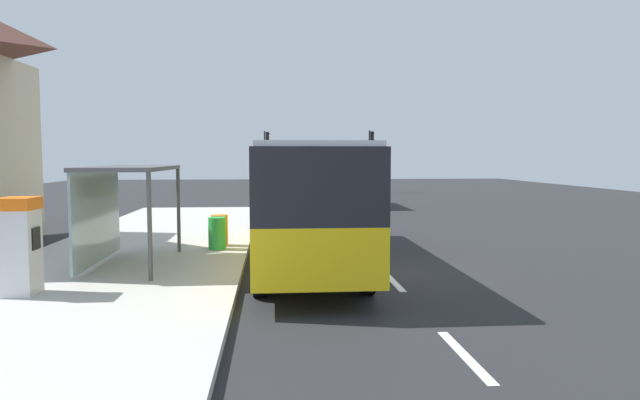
# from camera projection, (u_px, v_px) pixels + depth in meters

# --- Properties ---
(ground_plane) EXTENTS (56.00, 92.00, 0.04)m
(ground_plane) POSITION_uv_depth(u_px,v_px,m) (324.00, 216.00, 28.07)
(ground_plane) COLOR #262628
(sidewalk_platform) EXTENTS (6.20, 30.00, 0.18)m
(sidewalk_platform) POSITION_uv_depth(u_px,v_px,m) (134.00, 259.00, 15.60)
(sidewalk_platform) COLOR beige
(sidewalk_platform) RESTS_ON ground
(lane_stripe_seg_0) EXTENTS (0.16, 2.20, 0.01)m
(lane_stripe_seg_0) POSITION_uv_depth(u_px,v_px,m) (465.00, 356.00, 8.22)
(lane_stripe_seg_0) COLOR silver
(lane_stripe_seg_0) RESTS_ON ground
(lane_stripe_seg_1) EXTENTS (0.16, 2.20, 0.01)m
(lane_stripe_seg_1) POSITION_uv_depth(u_px,v_px,m) (393.00, 281.00, 13.18)
(lane_stripe_seg_1) COLOR silver
(lane_stripe_seg_1) RESTS_ON ground
(lane_stripe_seg_2) EXTENTS (0.16, 2.20, 0.01)m
(lane_stripe_seg_2) POSITION_uv_depth(u_px,v_px,m) (360.00, 247.00, 18.15)
(lane_stripe_seg_2) COLOR silver
(lane_stripe_seg_2) RESTS_ON ground
(lane_stripe_seg_3) EXTENTS (0.16, 2.20, 0.01)m
(lane_stripe_seg_3) POSITION_uv_depth(u_px,v_px,m) (341.00, 228.00, 23.12)
(lane_stripe_seg_3) COLOR silver
(lane_stripe_seg_3) RESTS_ON ground
(lane_stripe_seg_4) EXTENTS (0.16, 2.20, 0.01)m
(lane_stripe_seg_4) POSITION_uv_depth(u_px,v_px,m) (329.00, 215.00, 28.09)
(lane_stripe_seg_4) COLOR silver
(lane_stripe_seg_4) RESTS_ON ground
(lane_stripe_seg_5) EXTENTS (0.16, 2.20, 0.01)m
(lane_stripe_seg_5) POSITION_uv_depth(u_px,v_px,m) (321.00, 206.00, 33.06)
(lane_stripe_seg_5) COLOR silver
(lane_stripe_seg_5) RESTS_ON ground
(lane_stripe_seg_6) EXTENTS (0.16, 2.20, 0.01)m
(lane_stripe_seg_6) POSITION_uv_depth(u_px,v_px,m) (314.00, 200.00, 38.02)
(lane_stripe_seg_6) COLOR silver
(lane_stripe_seg_6) RESTS_ON ground
(lane_stripe_seg_7) EXTENTS (0.16, 2.20, 0.01)m
(lane_stripe_seg_7) POSITION_uv_depth(u_px,v_px,m) (310.00, 195.00, 42.99)
(lane_stripe_seg_7) COLOR silver
(lane_stripe_seg_7) RESTS_ON ground
(bus) EXTENTS (2.56, 11.01, 3.21)m
(bus) POSITION_uv_depth(u_px,v_px,m) (303.00, 196.00, 15.40)
(bus) COLOR yellow
(bus) RESTS_ON ground
(white_van) EXTENTS (2.06, 5.22, 2.30)m
(white_van) POSITION_uv_depth(u_px,v_px,m) (354.00, 184.00, 33.07)
(white_van) COLOR silver
(white_van) RESTS_ON ground
(sedan_near) EXTENTS (2.06, 4.50, 1.52)m
(sedan_near) POSITION_uv_depth(u_px,v_px,m) (326.00, 180.00, 51.31)
(sedan_near) COLOR navy
(sedan_near) RESTS_ON ground
(sedan_far) EXTENTS (2.03, 4.49, 1.52)m
(sedan_far) POSITION_uv_depth(u_px,v_px,m) (335.00, 184.00, 43.69)
(sedan_far) COLOR black
(sedan_far) RESTS_ON ground
(ticket_machine) EXTENTS (0.66, 0.76, 1.94)m
(ticket_machine) POSITION_uv_depth(u_px,v_px,m) (20.00, 245.00, 11.10)
(ticket_machine) COLOR silver
(ticket_machine) RESTS_ON sidewalk_platform
(recycling_bin_green) EXTENTS (0.52, 0.52, 0.95)m
(recycling_bin_green) POSITION_uv_depth(u_px,v_px,m) (217.00, 233.00, 16.63)
(recycling_bin_green) COLOR green
(recycling_bin_green) RESTS_ON sidewalk_platform
(recycling_bin_orange) EXTENTS (0.52, 0.52, 0.95)m
(recycling_bin_orange) POSITION_uv_depth(u_px,v_px,m) (219.00, 230.00, 17.33)
(recycling_bin_orange) COLOR orange
(recycling_bin_orange) RESTS_ON sidewalk_platform
(traffic_light_near_side) EXTENTS (0.49, 0.28, 5.09)m
(traffic_light_near_side) POSITION_uv_depth(u_px,v_px,m) (371.00, 151.00, 46.24)
(traffic_light_near_side) COLOR #2D2D2D
(traffic_light_near_side) RESTS_ON ground
(traffic_light_far_side) EXTENTS (0.49, 0.28, 5.05)m
(traffic_light_far_side) POSITION_uv_depth(u_px,v_px,m) (266.00, 152.00, 46.32)
(traffic_light_far_side) COLOR #2D2D2D
(traffic_light_far_side) RESTS_ON ground
(bus_shelter) EXTENTS (1.80, 4.00, 2.50)m
(bus_shelter) POSITION_uv_depth(u_px,v_px,m) (118.00, 190.00, 14.07)
(bus_shelter) COLOR #4C4C51
(bus_shelter) RESTS_ON sidewalk_platform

